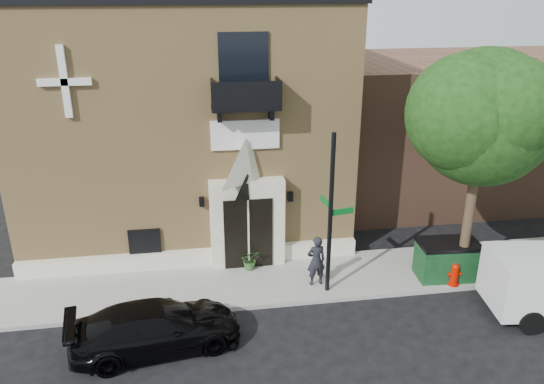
{
  "coord_description": "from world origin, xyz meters",
  "views": [
    {
      "loc": [
        -2.74,
        -14.09,
        9.65
      ],
      "look_at": [
        -0.24,
        2.0,
        3.16
      ],
      "focal_mm": 35.0,
      "sensor_mm": 36.0,
      "label": 1
    }
  ],
  "objects_px": {
    "dumpster": "(447,259)",
    "pedestrian_near": "(316,261)",
    "street_sign": "(331,215)",
    "fire_hydrant": "(454,274)",
    "black_sedan": "(156,327)"
  },
  "relations": [
    {
      "from": "dumpster",
      "to": "pedestrian_near",
      "type": "xyz_separation_m",
      "value": [
        -4.54,
        0.21,
        0.21
      ]
    },
    {
      "from": "street_sign",
      "to": "pedestrian_near",
      "type": "relative_size",
      "value": 3.04
    },
    {
      "from": "fire_hydrant",
      "to": "pedestrian_near",
      "type": "bearing_deg",
      "value": 170.4
    },
    {
      "from": "street_sign",
      "to": "fire_hydrant",
      "type": "distance_m",
      "value": 4.85
    },
    {
      "from": "street_sign",
      "to": "dumpster",
      "type": "relative_size",
      "value": 2.56
    },
    {
      "from": "black_sedan",
      "to": "street_sign",
      "type": "xyz_separation_m",
      "value": [
        5.45,
        2.0,
        2.17
      ]
    },
    {
      "from": "dumpster",
      "to": "black_sedan",
      "type": "bearing_deg",
      "value": -163.75
    },
    {
      "from": "fire_hydrant",
      "to": "dumpster",
      "type": "distance_m",
      "value": 0.62
    },
    {
      "from": "street_sign",
      "to": "pedestrian_near",
      "type": "xyz_separation_m",
      "value": [
        -0.32,
        0.39,
        -1.82
      ]
    },
    {
      "from": "street_sign",
      "to": "fire_hydrant",
      "type": "xyz_separation_m",
      "value": [
        4.25,
        -0.38,
        -2.31
      ]
    },
    {
      "from": "street_sign",
      "to": "black_sedan",
      "type": "bearing_deg",
      "value": -169.21
    },
    {
      "from": "street_sign",
      "to": "pedestrian_near",
      "type": "distance_m",
      "value": 1.89
    },
    {
      "from": "fire_hydrant",
      "to": "dumpster",
      "type": "bearing_deg",
      "value": 93.33
    },
    {
      "from": "black_sedan",
      "to": "fire_hydrant",
      "type": "distance_m",
      "value": 9.84
    },
    {
      "from": "fire_hydrant",
      "to": "pedestrian_near",
      "type": "distance_m",
      "value": 4.66
    }
  ]
}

